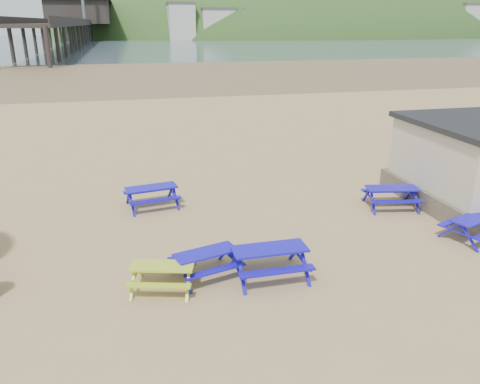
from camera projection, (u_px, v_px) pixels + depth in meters
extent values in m
plane|color=tan|center=(247.00, 237.00, 15.09)|extent=(400.00, 400.00, 0.00)
plane|color=olive|center=(149.00, 72.00, 65.32)|extent=(400.00, 400.00, 0.00)
plane|color=#42535F|center=(131.00, 41.00, 170.37)|extent=(400.00, 400.00, 0.00)
cube|color=#0C09A7|center=(151.00, 188.00, 17.30)|extent=(1.97, 1.02, 0.05)
cube|color=#0C09A7|center=(148.00, 190.00, 17.94)|extent=(1.89, 0.56, 0.05)
cube|color=#0C09A7|center=(156.00, 200.00, 16.86)|extent=(1.89, 0.56, 0.05)
cube|color=#0C09A7|center=(392.00, 188.00, 17.23)|extent=(1.97, 1.07, 0.05)
cube|color=#0C09A7|center=(386.00, 190.00, 17.92)|extent=(1.89, 0.61, 0.05)
cube|color=#0C09A7|center=(398.00, 202.00, 16.75)|extent=(1.89, 0.61, 0.05)
cube|color=#0C09A7|center=(206.00, 253.00, 12.55)|extent=(1.82, 1.10, 0.05)
cube|color=#0C09A7|center=(197.00, 253.00, 13.11)|extent=(1.71, 0.68, 0.05)
cube|color=#0C09A7|center=(215.00, 271.00, 12.18)|extent=(1.71, 0.68, 0.05)
cube|color=#0C09A7|center=(270.00, 249.00, 12.49)|extent=(2.02, 0.79, 0.06)
cube|color=#0C09A7|center=(262.00, 248.00, 13.21)|extent=(2.02, 0.28, 0.06)
cube|color=#0C09A7|center=(277.00, 271.00, 11.98)|extent=(2.02, 0.28, 0.06)
cube|color=#0C09A7|center=(475.00, 218.00, 14.74)|extent=(1.88, 1.25, 0.05)
cube|color=#0C09A7|center=(456.00, 220.00, 15.29)|extent=(1.72, 0.84, 0.05)
cube|color=#91BF1B|center=(162.00, 266.00, 11.94)|extent=(1.73, 1.05, 0.04)
cube|color=#91BF1B|center=(166.00, 264.00, 12.54)|extent=(1.62, 0.66, 0.04)
cube|color=#91BF1B|center=(158.00, 286.00, 11.52)|extent=(1.62, 0.66, 0.04)
cube|color=black|center=(78.00, 24.00, 168.90)|extent=(9.00, 220.00, 0.60)
cube|color=black|center=(80.00, 13.00, 177.59)|extent=(22.00, 30.00, 8.00)
cube|color=black|center=(78.00, 0.00, 176.12)|extent=(24.00, 32.00, 0.60)
ellipsoid|color=#2D4C1E|center=(303.00, 55.00, 248.51)|extent=(264.00, 144.00, 108.00)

